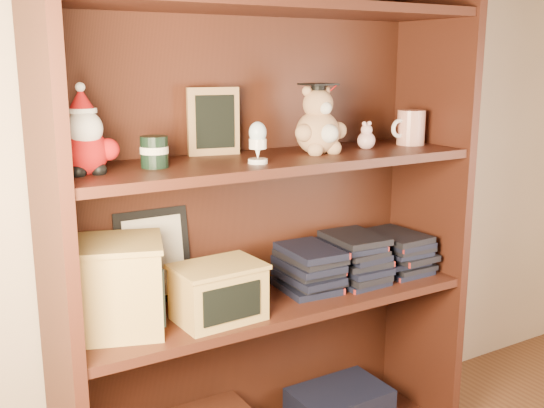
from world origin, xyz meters
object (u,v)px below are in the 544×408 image
Objects in this scene: grad_teddy_bear at (319,126)px; treats_box at (120,285)px; teacher_mug at (410,128)px; bookcase at (262,215)px.

treats_box is at bearing 179.51° from grad_teddy_bear.
grad_teddy_bear reaches higher than teacher_mug.
bookcase is at bearing 174.20° from teacher_mug.
grad_teddy_bear reaches higher than treats_box.
bookcase reaches higher than treats_box.
treats_box is at bearing -173.20° from bookcase.
teacher_mug is 0.99m from treats_box.
teacher_mug is 0.45× the size of treats_box.
treats_box is (-0.43, -0.05, -0.11)m from bookcase.
bookcase is 6.00× the size of treats_box.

